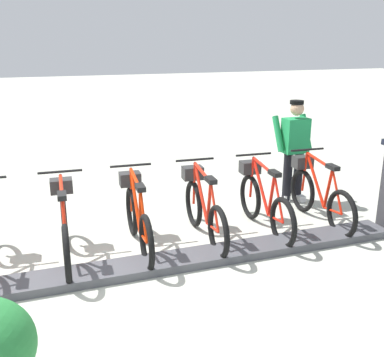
{
  "coord_description": "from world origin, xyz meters",
  "views": [
    {
      "loc": [
        -4.72,
        0.44,
        2.59
      ],
      "look_at": [
        0.5,
        -1.39,
        0.9
      ],
      "focal_mm": 42.83,
      "sensor_mm": 36.0,
      "label": 1
    }
  ],
  "objects_px": {
    "bike_docked_0": "(318,194)",
    "bike_docked_3": "(137,216)",
    "bike_docked_4": "(65,226)",
    "bike_docked_1": "(263,201)",
    "worker_near_rack": "(294,147)",
    "bike_docked_2": "(203,208)"
  },
  "relations": [
    {
      "from": "bike_docked_1",
      "to": "bike_docked_2",
      "type": "height_order",
      "value": "same"
    },
    {
      "from": "bike_docked_3",
      "to": "worker_near_rack",
      "type": "bearing_deg",
      "value": -71.45
    },
    {
      "from": "bike_docked_0",
      "to": "bike_docked_2",
      "type": "bearing_deg",
      "value": 90.0
    },
    {
      "from": "bike_docked_2",
      "to": "bike_docked_4",
      "type": "bearing_deg",
      "value": 90.0
    },
    {
      "from": "bike_docked_1",
      "to": "bike_docked_2",
      "type": "bearing_deg",
      "value": 90.0
    },
    {
      "from": "bike_docked_1",
      "to": "worker_near_rack",
      "type": "distance_m",
      "value": 1.49
    },
    {
      "from": "bike_docked_0",
      "to": "bike_docked_3",
      "type": "xyz_separation_m",
      "value": [
        0.0,
        2.69,
        0.0
      ]
    },
    {
      "from": "bike_docked_1",
      "to": "bike_docked_4",
      "type": "xyz_separation_m",
      "value": [
        0.0,
        2.69,
        0.0
      ]
    },
    {
      "from": "bike_docked_0",
      "to": "bike_docked_3",
      "type": "relative_size",
      "value": 1.0
    },
    {
      "from": "bike_docked_0",
      "to": "bike_docked_4",
      "type": "relative_size",
      "value": 1.0
    },
    {
      "from": "bike_docked_0",
      "to": "bike_docked_4",
      "type": "xyz_separation_m",
      "value": [
        0.0,
        3.59,
        0.0
      ]
    },
    {
      "from": "bike_docked_1",
      "to": "bike_docked_3",
      "type": "bearing_deg",
      "value": 90.0
    },
    {
      "from": "bike_docked_2",
      "to": "bike_docked_4",
      "type": "distance_m",
      "value": 1.79
    },
    {
      "from": "bike_docked_4",
      "to": "bike_docked_3",
      "type": "bearing_deg",
      "value": -90.0
    },
    {
      "from": "bike_docked_0",
      "to": "bike_docked_2",
      "type": "distance_m",
      "value": 1.79
    },
    {
      "from": "bike_docked_4",
      "to": "worker_near_rack",
      "type": "bearing_deg",
      "value": -75.7
    },
    {
      "from": "bike_docked_0",
      "to": "worker_near_rack",
      "type": "height_order",
      "value": "worker_near_rack"
    },
    {
      "from": "bike_docked_3",
      "to": "worker_near_rack",
      "type": "distance_m",
      "value": 3.03
    },
    {
      "from": "bike_docked_0",
      "to": "bike_docked_2",
      "type": "xyz_separation_m",
      "value": [
        0.0,
        1.79,
        0.0
      ]
    },
    {
      "from": "bike_docked_4",
      "to": "worker_near_rack",
      "type": "height_order",
      "value": "worker_near_rack"
    },
    {
      "from": "bike_docked_0",
      "to": "bike_docked_2",
      "type": "height_order",
      "value": "same"
    },
    {
      "from": "bike_docked_0",
      "to": "worker_near_rack",
      "type": "distance_m",
      "value": 1.07
    }
  ]
}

